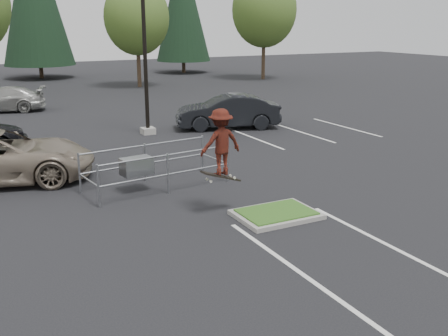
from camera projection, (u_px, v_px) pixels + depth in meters
name	position (u px, v px, depth m)	size (l,w,h in m)	color
ground	(276.00, 217.00, 14.36)	(120.00, 120.00, 0.00)	black
grass_median	(276.00, 214.00, 14.33)	(2.20, 1.60, 0.16)	gray
stall_lines	(154.00, 169.00, 18.92)	(22.62, 17.60, 0.01)	silver
light_pole	(144.00, 35.00, 23.61)	(0.70, 0.60, 10.12)	gray
decid_c	(137.00, 20.00, 41.11)	(5.12, 5.12, 8.38)	#38281C
decid_d	(264.00, 12.00, 46.64)	(5.76, 5.76, 9.43)	#38281C
conif_c	(182.00, 3.00, 52.47)	(5.50, 5.50, 12.50)	#38281C
cart_corral	(141.00, 165.00, 16.40)	(4.70, 2.18, 1.29)	gray
skateboarder	(221.00, 143.00, 14.14)	(1.20, 0.72, 2.08)	black
car_r_charc	(228.00, 112.00, 25.95)	(1.77, 5.08, 1.67)	black
car_far_silver	(2.00, 99.00, 30.79)	(2.02, 4.96, 1.44)	#A6A6A1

